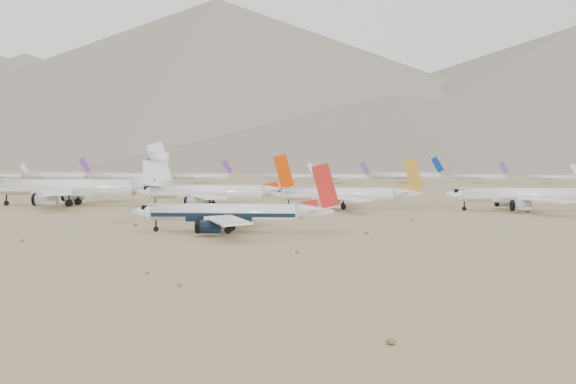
# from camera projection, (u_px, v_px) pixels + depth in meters

# --- Properties ---
(ground) EXTENTS (7000.00, 7000.00, 0.00)m
(ground) POSITION_uv_depth(u_px,v_px,m) (254.00, 234.00, 138.52)
(ground) COLOR olive
(ground) RESTS_ON ground
(main_airliner) EXTENTS (43.72, 42.70, 15.43)m
(main_airliner) POSITION_uv_depth(u_px,v_px,m) (233.00, 213.00, 141.87)
(main_airliner) COLOR white
(main_airliner) RESTS_ON ground
(row2_navy_widebody) EXTENTS (48.59, 47.52, 17.29)m
(row2_navy_widebody) POSITION_uv_depth(u_px,v_px,m) (527.00, 196.00, 198.89)
(row2_navy_widebody) COLOR white
(row2_navy_widebody) RESTS_ON ground
(row2_gold_tail) EXTENTS (46.57, 45.54, 16.58)m
(row2_gold_tail) POSITION_uv_depth(u_px,v_px,m) (345.00, 195.00, 206.94)
(row2_gold_tail) COLOR white
(row2_gold_tail) RESTS_ON ground
(row2_orange_tail) EXTENTS (50.09, 49.00, 17.87)m
(row2_orange_tail) POSITION_uv_depth(u_px,v_px,m) (213.00, 193.00, 212.95)
(row2_orange_tail) COLOR white
(row2_orange_tail) RESTS_ON ground
(row2_white_trijet) EXTENTS (62.59, 61.17, 22.18)m
(row2_white_trijet) POSITION_uv_depth(u_px,v_px,m) (78.00, 187.00, 220.37)
(row2_white_trijet) COLOR white
(row2_white_trijet) RESTS_ON ground
(distant_storage_row) EXTENTS (618.51, 57.72, 15.45)m
(distant_storage_row) POSITION_uv_depth(u_px,v_px,m) (353.00, 176.00, 429.51)
(distant_storage_row) COLOR silver
(distant_storage_row) RESTS_ON ground
(mountain_range) EXTENTS (7354.00, 3024.00, 470.00)m
(mountain_range) POSITION_uv_depth(u_px,v_px,m) (348.00, 95.00, 1766.78)
(mountain_range) COLOR slate
(mountain_range) RESTS_ON ground
(desert_scrub) EXTENTS (261.14, 125.54, 0.63)m
(desert_scrub) POSITION_uv_depth(u_px,v_px,m) (202.00, 253.00, 109.03)
(desert_scrub) COLOR brown
(desert_scrub) RESTS_ON ground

